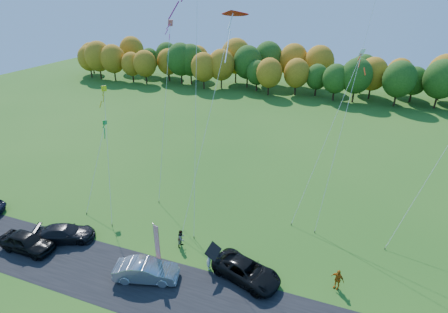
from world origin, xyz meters
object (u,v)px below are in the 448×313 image
(person_east, at_px, (337,279))
(silver_sedan, at_px, (146,271))
(feather_flag, at_px, (157,242))
(black_suv, at_px, (246,271))

(person_east, bearing_deg, silver_sedan, -141.94)
(person_east, xyz_separation_m, feather_flag, (-13.84, -2.78, 1.78))
(black_suv, height_order, person_east, person_east)
(silver_sedan, distance_m, feather_flag, 2.33)
(black_suv, xyz_separation_m, person_east, (6.75, 1.48, 0.10))
(silver_sedan, relative_size, person_east, 2.89)
(black_suv, bearing_deg, silver_sedan, 128.32)
(black_suv, bearing_deg, feather_flag, 118.24)
(silver_sedan, bearing_deg, black_suv, -84.95)
(feather_flag, bearing_deg, person_east, 11.38)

